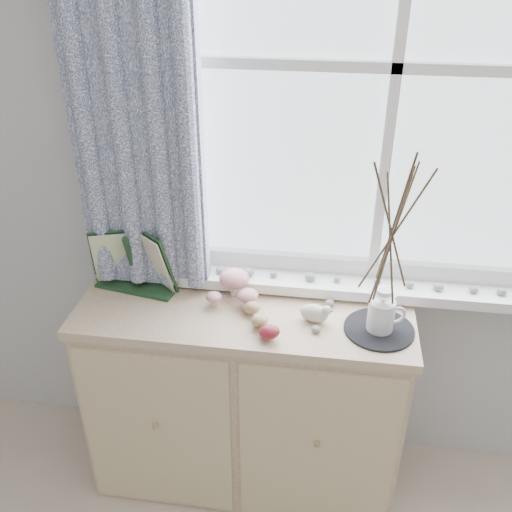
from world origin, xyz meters
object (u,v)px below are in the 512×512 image
Objects in this scene: sideboard at (245,397)px; twig_pitcher at (393,228)px; botanical_book at (131,264)px; toadstool_cluster at (235,285)px.

twig_pitcher reaches higher than sideboard.
twig_pitcher is at bearing -6.52° from sideboard.
sideboard is 0.69m from botanical_book.
sideboard is 1.78× the size of twig_pitcher.
botanical_book reaches higher than toadstool_cluster.
twig_pitcher reaches higher than toadstool_cluster.
twig_pitcher is (0.51, -0.12, 0.33)m from toadstool_cluster.
toadstool_cluster is at bearing 147.43° from twig_pitcher.
twig_pitcher is (0.89, -0.10, 0.26)m from botanical_book.
botanical_book is 1.89× the size of toadstool_cluster.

